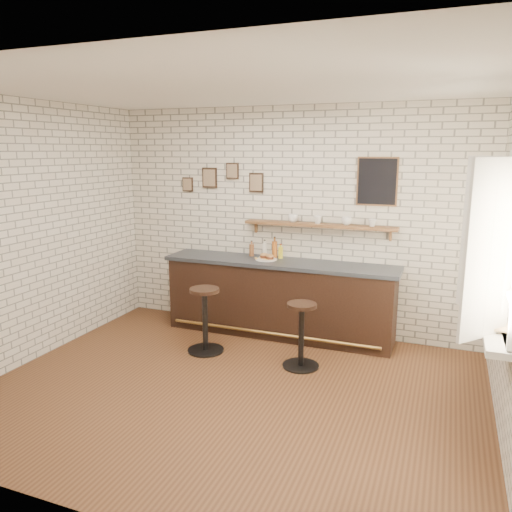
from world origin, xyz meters
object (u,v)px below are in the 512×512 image
Objects in this scene: shelf_cup_d at (372,223)px; shelf_cup_a at (293,218)px; book_upper at (493,325)px; bitters_bottle_amber at (275,249)px; book_lower at (492,326)px; shelf_cup_c at (347,221)px; bar_stool_left at (205,318)px; bitters_bottle_white at (265,250)px; condiment_bottle_yellow at (281,252)px; ciabatta_sandwich at (267,256)px; bar_stool_right at (301,333)px; sandwich_plate at (266,259)px; shelf_cup_b at (318,220)px; bar_counter at (279,298)px; bitters_bottle_brown at (252,250)px.

shelf_cup_a is at bearing -173.42° from shelf_cup_d.
bitters_bottle_amber is at bearing 160.09° from book_upper.
book_lower is 0.99× the size of book_upper.
shelf_cup_c reaches higher than book_lower.
book_upper is at bearing -11.85° from bar_stool_left.
bitters_bottle_white is 1.21× the size of condiment_bottle_yellow.
ciabatta_sandwich is at bearing 61.59° from bar_stool_left.
bar_stool_right is (0.61, -1.05, -0.69)m from condiment_bottle_yellow.
sandwich_plate is 0.37× the size of bar_stool_right.
shelf_cup_c reaches higher than condiment_bottle_yellow.
shelf_cup_b is (1.10, 1.08, 1.12)m from bar_stool_left.
shelf_cup_a reaches higher than sandwich_plate.
book_upper is at bearing -33.32° from bitters_bottle_amber.
condiment_bottle_yellow reaches higher than bar_counter.
book_upper is at bearing -33.61° from shelf_cup_a.
ciabatta_sandwich is 2.21× the size of shelf_cup_d.
bitters_bottle_brown is at bearing 160.77° from bar_counter.
bitters_bottle_white is 0.30× the size of bar_stool_left.
bitters_bottle_white is 2.20× the size of shelf_cup_b.
condiment_bottle_yellow is at bearing 159.19° from book_upper.
bitters_bottle_white is at bearing 161.49° from book_upper.
bitters_bottle_white reaches higher than bar_stool_left.
bar_counter is 28.71× the size of shelf_cup_b.
book_lower is (2.33, -1.69, -0.61)m from shelf_cup_a.
bar_stool_left is at bearing -118.41° from ciabatta_sandwich.
ciabatta_sandwich reaches higher than bar_stool_right.
bitters_bottle_amber is at bearing -0.00° from bitters_bottle_white.
shelf_cup_b is at bearing 120.35° from book_lower.
bar_counter is 10.75× the size of bitters_bottle_amber.
book_upper is at bearing -77.19° from shelf_cup_b.
shelf_cup_b reaches higher than ciabatta_sandwich.
book_lower is (2.00, -1.69, -0.61)m from shelf_cup_b.
bitters_bottle_white is 3.18m from book_lower.
bitters_bottle_brown is 1.08× the size of condiment_bottle_yellow.
shelf_cup_a reaches higher than bar_counter.
shelf_cup_c is 2.45m from book_upper.
condiment_bottle_yellow reaches higher than sandwich_plate.
sandwich_plate is at bearing 119.56° from shelf_cup_c.
bitters_bottle_white is (0.19, 0.00, 0.01)m from bitters_bottle_brown.
shelf_cup_c is (1.01, 0.20, 0.54)m from sandwich_plate.
bar_counter is at bearing -51.93° from bitters_bottle_amber.
sandwich_plate is at bearing -164.95° from shelf_cup_d.
shelf_cup_b is at bearing 4.85° from condiment_bottle_yellow.
bar_counter is 0.65m from bitters_bottle_amber.
shelf_cup_a reaches higher than bitters_bottle_amber.
shelf_cup_b is 1.09× the size of shelf_cup_d.
shelf_cup_a is (0.38, 0.04, 0.45)m from bitters_bottle_white.
bitters_bottle_white is at bearing 0.00° from bitters_bottle_brown.
bitters_bottle_white is 0.84m from shelf_cup_b.
bar_stool_right is 1.68m from shelf_cup_d.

